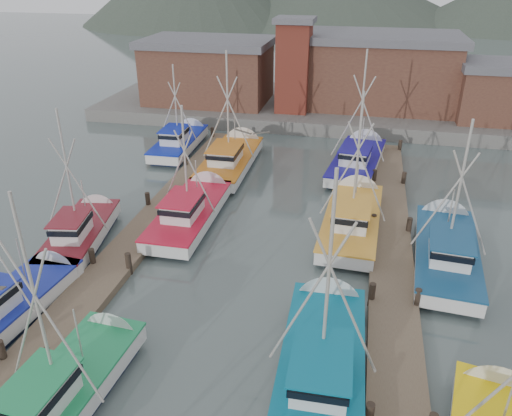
% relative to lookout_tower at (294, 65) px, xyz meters
% --- Properties ---
extents(ground, '(260.00, 260.00, 0.00)m').
position_rel_lookout_tower_xyz_m(ground, '(2.00, -33.00, -5.55)').
color(ground, '#445250').
rests_on(ground, ground).
extents(dock_left, '(2.30, 46.00, 1.50)m').
position_rel_lookout_tower_xyz_m(dock_left, '(-5.00, -28.96, -5.34)').
color(dock_left, brown).
rests_on(dock_left, ground).
extents(dock_right, '(2.30, 46.00, 1.50)m').
position_rel_lookout_tower_xyz_m(dock_right, '(9.00, -28.96, -5.34)').
color(dock_right, brown).
rests_on(dock_right, ground).
extents(quay, '(44.00, 16.00, 1.20)m').
position_rel_lookout_tower_xyz_m(quay, '(2.00, 4.00, -4.95)').
color(quay, slate).
rests_on(quay, ground).
extents(shed_left, '(12.72, 8.48, 6.20)m').
position_rel_lookout_tower_xyz_m(shed_left, '(-9.00, 2.00, -1.21)').
color(shed_left, brown).
rests_on(shed_left, quay).
extents(shed_center, '(14.84, 9.54, 6.90)m').
position_rel_lookout_tower_xyz_m(shed_center, '(8.00, 4.00, -0.86)').
color(shed_center, brown).
rests_on(shed_center, quay).
extents(shed_right, '(8.48, 6.36, 5.20)m').
position_rel_lookout_tower_xyz_m(shed_right, '(19.00, 1.00, -1.71)').
color(shed_right, brown).
rests_on(shed_right, quay).
extents(lookout_tower, '(3.60, 3.60, 8.50)m').
position_rel_lookout_tower_xyz_m(lookout_tower, '(0.00, 0.00, 0.00)').
color(lookout_tower, maroon).
rests_on(lookout_tower, quay).
extents(distant_hills, '(175.00, 140.00, 42.00)m').
position_rel_lookout_tower_xyz_m(distant_hills, '(-10.76, 89.59, -5.55)').
color(distant_hills, '#414C3F').
rests_on(distant_hills, ground).
extents(boat_4, '(3.64, 8.42, 9.23)m').
position_rel_lookout_tower_xyz_m(boat_4, '(-2.48, -35.94, -4.87)').
color(boat_4, '#101B38').
rests_on(boat_4, ground).
extents(boat_5, '(3.93, 9.94, 9.67)m').
position_rel_lookout_tower_xyz_m(boat_5, '(6.20, -32.58, -4.87)').
color(boat_5, '#101B38').
rests_on(boat_5, ground).
extents(boat_6, '(3.28, 8.36, 7.98)m').
position_rel_lookout_tower_xyz_m(boat_6, '(-7.50, -32.12, -4.87)').
color(boat_6, '#101B38').
rests_on(boat_6, ground).
extents(boat_8, '(3.36, 9.35, 8.16)m').
position_rel_lookout_tower_xyz_m(boat_8, '(-2.77, -21.70, -4.87)').
color(boat_8, '#101B38').
rests_on(boat_8, ground).
extents(boat_9, '(3.75, 9.89, 9.19)m').
position_rel_lookout_tower_xyz_m(boat_9, '(6.79, -20.52, -4.87)').
color(boat_9, '#101B38').
rests_on(boat_9, ground).
extents(boat_10, '(3.80, 8.27, 8.46)m').
position_rel_lookout_tower_xyz_m(boat_10, '(-7.94, -25.51, -4.87)').
color(boat_10, '#101B38').
rests_on(boat_10, ground).
extents(boat_11, '(3.81, 9.89, 8.79)m').
position_rel_lookout_tower_xyz_m(boat_11, '(11.76, -23.09, -4.87)').
color(boat_11, '#101B38').
rests_on(boat_11, ground).
extents(boat_12, '(4.00, 10.27, 9.79)m').
position_rel_lookout_tower_xyz_m(boat_12, '(-2.72, -12.65, -4.87)').
color(boat_12, '#101B38').
rests_on(boat_12, ground).
extents(boat_13, '(4.33, 10.29, 9.84)m').
position_rel_lookout_tower_xyz_m(boat_13, '(6.77, -10.70, -4.87)').
color(boat_13, '#101B38').
rests_on(boat_13, ground).
extents(boat_14, '(3.29, 8.82, 7.85)m').
position_rel_lookout_tower_xyz_m(boat_14, '(-7.94, -9.64, -4.87)').
color(boat_14, '#101B38').
rests_on(boat_14, ground).
extents(gull_far, '(1.55, 0.62, 0.24)m').
position_rel_lookout_tower_xyz_m(gull_far, '(2.32, -27.57, 2.22)').
color(gull_far, gray).
rests_on(gull_far, ground).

